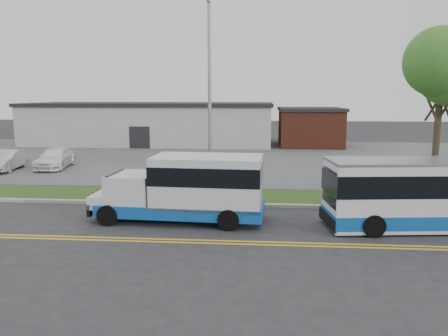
# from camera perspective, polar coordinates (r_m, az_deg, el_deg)

# --- Properties ---
(ground) EXTENTS (140.00, 140.00, 0.00)m
(ground) POSITION_cam_1_polar(r_m,az_deg,el_deg) (20.25, -11.23, -5.45)
(ground) COLOR #28282B
(ground) RESTS_ON ground
(lane_line_north) EXTENTS (70.00, 0.12, 0.01)m
(lane_line_north) POSITION_cam_1_polar(r_m,az_deg,el_deg) (16.73, -14.87, -8.78)
(lane_line_north) COLOR yellow
(lane_line_north) RESTS_ON ground
(lane_line_south) EXTENTS (70.00, 0.12, 0.01)m
(lane_line_south) POSITION_cam_1_polar(r_m,az_deg,el_deg) (16.47, -15.23, -9.10)
(lane_line_south) COLOR yellow
(lane_line_south) RESTS_ON ground
(curb) EXTENTS (80.00, 0.30, 0.15)m
(curb) POSITION_cam_1_polar(r_m,az_deg,el_deg) (21.25, -10.43, -4.50)
(curb) COLOR #9E9B93
(curb) RESTS_ON ground
(verge) EXTENTS (80.00, 3.30, 0.10)m
(verge) POSITION_cam_1_polar(r_m,az_deg,el_deg) (22.95, -9.26, -3.49)
(verge) COLOR #2A4818
(verge) RESTS_ON ground
(parking_lot) EXTENTS (80.00, 25.00, 0.10)m
(parking_lot) POSITION_cam_1_polar(r_m,az_deg,el_deg) (36.57, -3.95, 1.46)
(parking_lot) COLOR #4C4C4F
(parking_lot) RESTS_ON ground
(commercial_building) EXTENTS (25.40, 10.40, 4.35)m
(commercial_building) POSITION_cam_1_polar(r_m,az_deg,el_deg) (47.30, -9.38, 5.78)
(commercial_building) COLOR #9E9E99
(commercial_building) RESTS_ON ground
(brick_wing) EXTENTS (6.30, 7.30, 3.90)m
(brick_wing) POSITION_cam_1_polar(r_m,az_deg,el_deg) (45.18, 11.14, 5.28)
(brick_wing) COLOR brown
(brick_wing) RESTS_ON ground
(tree_east) EXTENTS (5.20, 5.20, 8.33)m
(tree_east) POSITION_cam_1_polar(r_m,az_deg,el_deg) (23.41, 26.57, 11.08)
(tree_east) COLOR #33291C
(tree_east) RESTS_ON verge
(streetlight_near) EXTENTS (0.35, 1.53, 9.50)m
(streetlight_near) POSITION_cam_1_polar(r_m,az_deg,el_deg) (21.66, -1.91, 9.69)
(streetlight_near) COLOR gray
(streetlight_near) RESTS_ON verge
(shuttle_bus) EXTENTS (7.25, 2.72, 2.73)m
(shuttle_bus) POSITION_cam_1_polar(r_m,az_deg,el_deg) (17.95, -4.37, -2.42)
(shuttle_bus) COLOR #0E4A9E
(shuttle_bus) RESTS_ON ground
(parked_car_a) EXTENTS (1.88, 4.18, 1.33)m
(parked_car_a) POSITION_cam_1_polar(r_m,az_deg,el_deg) (33.18, -26.49, 0.90)
(parked_car_a) COLOR silver
(parked_car_a) RESTS_ON parking_lot
(parked_car_b) EXTENTS (2.49, 4.88, 1.36)m
(parked_car_b) POSITION_cam_1_polar(r_m,az_deg,el_deg) (32.92, -21.15, 1.22)
(parked_car_b) COLOR white
(parked_car_b) RESTS_ON parking_lot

